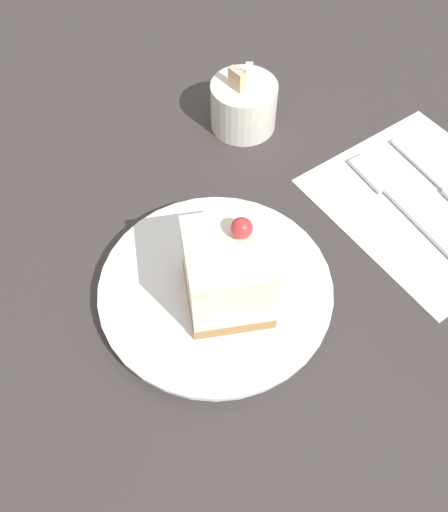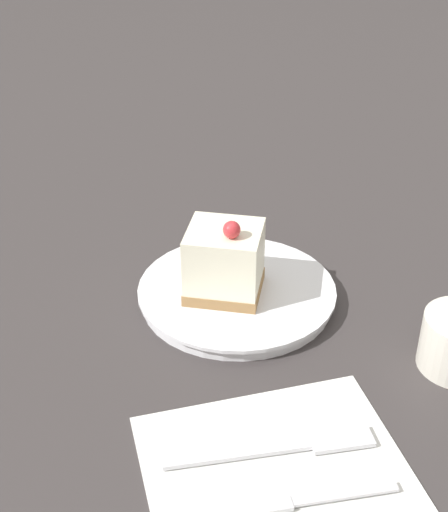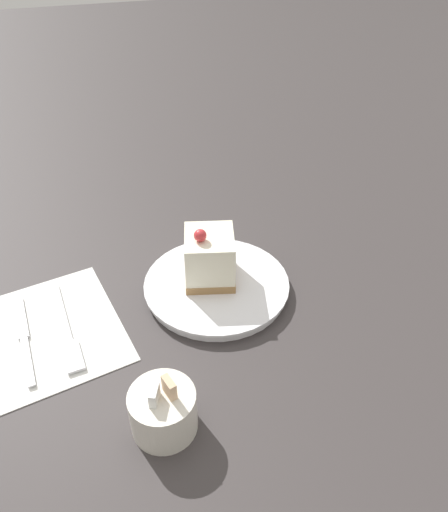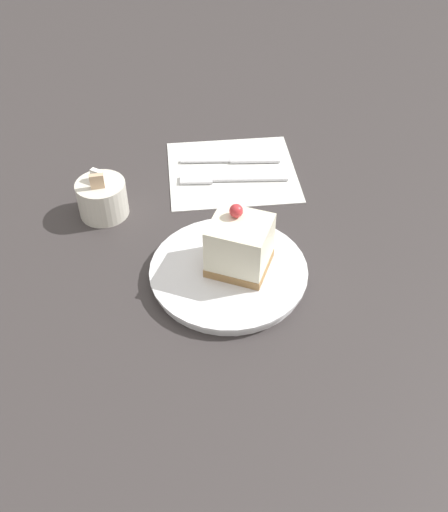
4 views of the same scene
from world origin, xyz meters
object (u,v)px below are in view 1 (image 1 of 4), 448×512
plate (216,290)px  fork (399,201)px  sugar_bowl (244,105)px  cake_slice (228,272)px

plate → fork: bearing=7.4°
fork → sugar_bowl: 0.20m
plate → fork: plate is taller
plate → fork: size_ratio=1.20×
plate → cake_slice: (0.01, -0.01, 0.04)m
fork → sugar_bowl: bearing=112.5°
cake_slice → fork: (0.21, 0.04, -0.05)m
plate → sugar_bowl: bearing=59.7°
sugar_bowl → cake_slice: bearing=-117.4°
plate → cake_slice: bearing=-65.5°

